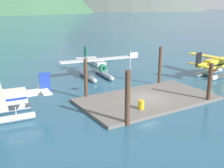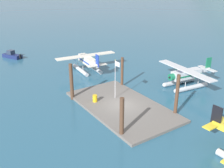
{
  "view_description": "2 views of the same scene",
  "coord_description": "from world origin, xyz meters",
  "px_view_note": "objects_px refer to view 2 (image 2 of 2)",
  "views": [
    {
      "loc": [
        -17.49,
        -21.39,
        9.83
      ],
      "look_at": [
        -2.06,
        3.97,
        1.17
      ],
      "focal_mm": 43.22,
      "sensor_mm": 36.0,
      "label": 1
    },
    {
      "loc": [
        22.85,
        -16.61,
        14.38
      ],
      "look_at": [
        -2.23,
        0.08,
        2.28
      ],
      "focal_mm": 41.32,
      "sensor_mm": 36.0,
      "label": 2
    }
  ],
  "objects_px": {
    "fuel_drum": "(95,98)",
    "seaplane_silver_bow_centre": "(186,76)",
    "seaplane_cream_port_fwd": "(87,62)",
    "flagpole": "(116,75)",
    "boat_navy_open_sw": "(12,55)"
  },
  "relations": [
    {
      "from": "flagpole",
      "to": "seaplane_cream_port_fwd",
      "type": "distance_m",
      "value": 12.92
    },
    {
      "from": "boat_navy_open_sw",
      "to": "seaplane_silver_bow_centre",
      "type": "bearing_deg",
      "value": 29.98
    },
    {
      "from": "fuel_drum",
      "to": "seaplane_cream_port_fwd",
      "type": "distance_m",
      "value": 12.99
    },
    {
      "from": "flagpole",
      "to": "boat_navy_open_sw",
      "type": "height_order",
      "value": "flagpole"
    },
    {
      "from": "flagpole",
      "to": "fuel_drum",
      "type": "xyz_separation_m",
      "value": [
        -0.67,
        -2.69,
        -2.82
      ]
    },
    {
      "from": "flagpole",
      "to": "boat_navy_open_sw",
      "type": "xyz_separation_m",
      "value": [
        -28.02,
        -6.09,
        -3.07
      ]
    },
    {
      "from": "flagpole",
      "to": "seaplane_cream_port_fwd",
      "type": "relative_size",
      "value": 0.49
    },
    {
      "from": "seaplane_silver_bow_centre",
      "to": "boat_navy_open_sw",
      "type": "distance_m",
      "value": 34.37
    },
    {
      "from": "flagpole",
      "to": "boat_navy_open_sw",
      "type": "bearing_deg",
      "value": -167.73
    },
    {
      "from": "fuel_drum",
      "to": "seaplane_silver_bow_centre",
      "type": "height_order",
      "value": "seaplane_silver_bow_centre"
    },
    {
      "from": "fuel_drum",
      "to": "seaplane_silver_bow_centre",
      "type": "bearing_deg",
      "value": 80.11
    },
    {
      "from": "seaplane_cream_port_fwd",
      "to": "flagpole",
      "type": "bearing_deg",
      "value": -11.86
    },
    {
      "from": "seaplane_silver_bow_centre",
      "to": "flagpole",
      "type": "bearing_deg",
      "value": -98.9
    },
    {
      "from": "fuel_drum",
      "to": "seaplane_silver_bow_centre",
      "type": "distance_m",
      "value": 13.99
    },
    {
      "from": "seaplane_cream_port_fwd",
      "to": "seaplane_silver_bow_centre",
      "type": "relative_size",
      "value": 1.0
    }
  ]
}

